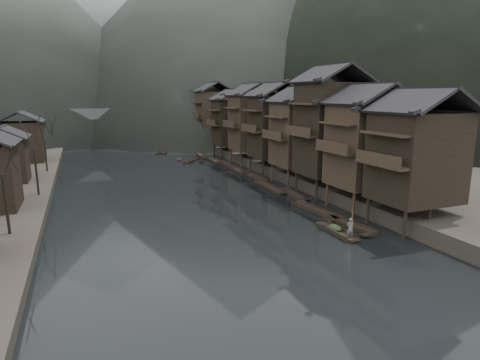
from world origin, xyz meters
TOP-DOWN VIEW (x-y plane):
  - water at (0.00, 0.00)m, footprint 300.00×300.00m
  - right_bank at (35.00, 40.00)m, footprint 40.00×200.00m
  - stilt_houses at (17.28, 19.57)m, footprint 9.00×67.60m
  - bare_trees at (-17.00, 20.99)m, footprint 3.79×73.39m
  - moored_sampans at (12.02, 21.13)m, footprint 3.37×60.39m
  - midriver_boats at (6.05, 43.36)m, footprint 6.61×19.21m
  - stone_bridge at (-0.00, 72.00)m, footprint 40.00×6.00m
  - hills at (6.51, 166.75)m, footprint 320.00×380.00m
  - hero_sampan at (9.63, -7.07)m, footprint 1.16×5.30m
  - cargo_heap at (9.63, -6.83)m, footprint 1.17×1.53m
  - boatman at (9.65, -8.93)m, footprint 0.74×0.57m
  - bamboo_pole at (9.85, -8.93)m, footprint 1.46×1.68m

SIDE VIEW (x-z plane):
  - water at x=0.00m, z-range 0.00..0.00m
  - midriver_boats at x=6.05m, z-range -0.02..0.43m
  - hero_sampan at x=9.63m, z-range -0.02..0.42m
  - moored_sampans at x=12.02m, z-range -0.03..0.44m
  - cargo_heap at x=9.63m, z-range 0.44..1.14m
  - right_bank at x=35.00m, z-range 0.00..1.80m
  - boatman at x=9.65m, z-range 0.44..2.27m
  - bamboo_pole at x=9.85m, z-range 2.27..5.47m
  - stone_bridge at x=0.00m, z-range 0.61..9.61m
  - bare_trees at x=-17.00m, z-range 2.42..9.99m
  - stilt_houses at x=17.28m, z-range 0.91..17.00m
  - hills at x=6.51m, z-range -4.90..106.87m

